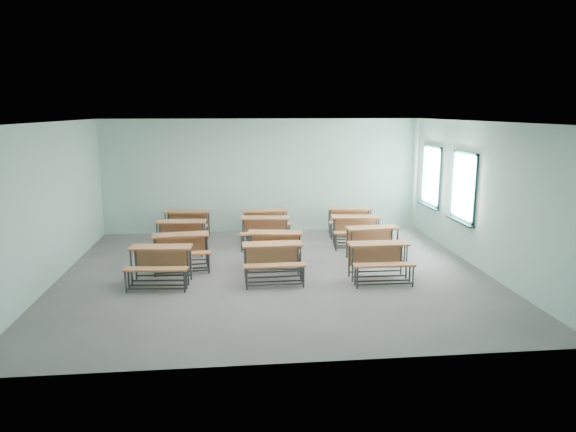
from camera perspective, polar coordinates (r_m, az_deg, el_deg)
name	(u,v)px	position (r m, az deg, el deg)	size (l,w,h in m)	color
room	(278,199)	(10.72, -1.07, 1.85)	(9.04, 8.04, 3.24)	slate
desk_unit_r0c0	(160,260)	(10.54, -14.04, -4.75)	(1.28, 0.92, 0.76)	#AD673E
desk_unit_r0c1	(273,257)	(10.45, -1.68, -4.53)	(1.24, 0.85, 0.76)	#AD673E
desk_unit_r0c2	(379,256)	(10.65, 10.11, -4.40)	(1.22, 0.82, 0.76)	#AD673E
desk_unit_r1c0	(181,246)	(11.47, -11.79, -3.30)	(1.31, 0.96, 0.76)	#AD673E
desk_unit_r1c1	(275,244)	(11.43, -1.48, -3.11)	(1.32, 0.97, 0.76)	#AD673E
desk_unit_r1c2	(374,238)	(12.07, 9.52, -2.47)	(1.29, 0.93, 0.76)	#AD673E
desk_unit_r2c0	(181,232)	(12.84, -11.85, -1.70)	(1.26, 0.88, 0.76)	#AD673E
desk_unit_r2c1	(265,227)	(13.02, -2.57, -1.28)	(1.29, 0.93, 0.76)	#AD673E
desk_unit_r2c2	(357,227)	(13.22, 7.62, -1.17)	(1.30, 0.94, 0.76)	#AD673E
desk_unit_r3c0	(187,220)	(14.11, -11.20, -0.48)	(1.30, 0.94, 0.76)	#AD673E
desk_unit_r3c1	(266,219)	(13.99, -2.44, -0.36)	(1.31, 0.95, 0.76)	#AD673E
desk_unit_r3c2	(350,217)	(14.34, 6.92, -0.14)	(1.30, 0.94, 0.76)	#AD673E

